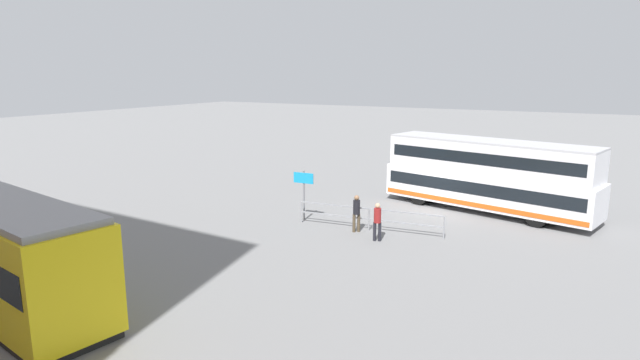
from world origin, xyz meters
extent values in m
plane|color=slate|center=(0.00, 0.00, 0.00)|extent=(160.00, 160.00, 0.00)
cube|color=white|center=(-2.46, -1.08, 1.23)|extent=(11.38, 5.02, 1.76)
cube|color=white|center=(-2.46, -1.08, 2.91)|extent=(11.04, 4.85, 1.62)
cube|color=black|center=(-2.46, -1.08, 1.44)|extent=(10.85, 4.93, 0.64)
cube|color=black|center=(-2.46, -1.08, 2.99)|extent=(10.50, 4.75, 0.60)
cube|color=#D85919|center=(-2.46, -1.08, 0.60)|extent=(11.18, 5.01, 0.24)
cube|color=#B2B2B7|center=(-2.46, -1.08, 3.77)|extent=(11.04, 4.85, 0.10)
cylinder|color=black|center=(0.88, -1.86, 0.50)|extent=(1.55, 2.69, 1.00)
cylinder|color=black|center=(-5.43, -0.39, 0.50)|extent=(1.55, 2.69, 1.00)
cylinder|color=#4C3F2D|center=(1.94, 5.53, 0.43)|extent=(0.14, 0.14, 0.86)
cylinder|color=#4C3F2D|center=(2.12, 5.66, 0.43)|extent=(0.14, 0.14, 0.86)
cylinder|color=black|center=(2.03, 5.59, 1.19)|extent=(0.45, 0.45, 0.66)
sphere|color=#8C6647|center=(2.03, 5.59, 1.63)|extent=(0.23, 0.23, 0.23)
cylinder|color=black|center=(0.77, 6.39, 0.42)|extent=(0.14, 0.14, 0.84)
cylinder|color=black|center=(0.56, 6.32, 0.42)|extent=(0.14, 0.14, 0.84)
cylinder|color=maroon|center=(0.66, 6.36, 1.16)|extent=(0.41, 0.41, 0.65)
sphere|color=tan|center=(0.66, 6.36, 1.60)|extent=(0.23, 0.23, 0.23)
cube|color=gray|center=(1.61, 5.11, 1.05)|extent=(6.91, 0.82, 0.06)
cube|color=gray|center=(1.61, 5.11, 0.55)|extent=(6.91, 0.82, 0.06)
cylinder|color=gray|center=(-1.84, 4.72, 0.53)|extent=(0.07, 0.07, 1.05)
cylinder|color=gray|center=(1.61, 5.11, 0.53)|extent=(0.07, 0.07, 1.05)
cylinder|color=gray|center=(5.06, 5.49, 0.53)|extent=(0.07, 0.07, 1.05)
cylinder|color=slate|center=(5.16, 5.08, 1.26)|extent=(0.10, 0.10, 2.53)
cube|color=#1999D8|center=(5.16, 5.12, 2.17)|extent=(1.08, 0.10, 0.52)
camera|label=1|loc=(-7.80, 26.75, 7.26)|focal=29.26mm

